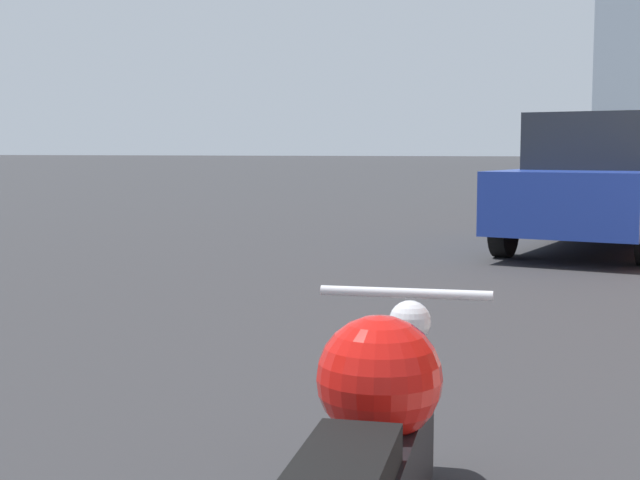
% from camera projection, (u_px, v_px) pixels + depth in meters
% --- Properties ---
extents(parked_car_blue, '(2.21, 4.66, 1.76)m').
position_uv_depth(parked_car_blue, '(601.00, 183.00, 11.55)').
color(parked_car_blue, '#1E3899').
rests_on(parked_car_blue, ground_plane).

